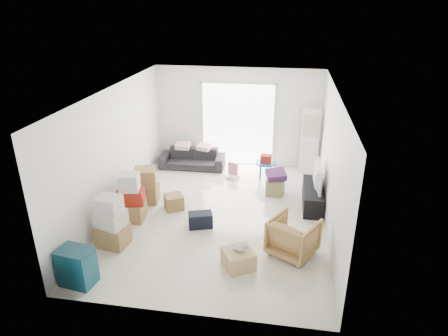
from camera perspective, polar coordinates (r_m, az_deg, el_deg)
room_shell at (r=8.16m, az=-0.71°, el=1.56°), size 4.98×6.48×3.18m
sliding_door at (r=10.99m, az=1.98°, el=6.68°), size 2.10×0.04×2.33m
ac_tower at (r=10.73m, az=12.13°, el=3.68°), size 0.45×0.30×1.75m
tv_console at (r=9.25m, az=12.50°, el=-3.95°), size 0.41×1.37×0.46m
television at (r=9.12m, az=12.66°, el=-2.31°), size 0.58×0.98×0.13m
sofa at (r=11.04m, az=-4.55°, el=1.78°), size 1.79×0.57×0.69m
pillow_left at (r=11.01m, az=-5.95°, el=3.91°), size 0.38×0.30×0.12m
pillow_right at (r=10.87m, az=-2.88°, el=3.75°), size 0.39×0.34×0.11m
armchair at (r=7.43m, az=9.88°, el=-9.41°), size 1.02×1.00×0.79m
storage_bins at (r=7.09m, az=-20.28°, el=-13.08°), size 0.62×0.48×0.65m
box_stack_a at (r=7.82m, az=-15.80°, el=-7.69°), size 0.61×0.54×1.02m
box_stack_b at (r=8.61m, az=-13.14°, el=-4.46°), size 0.62×0.55×1.04m
box_stack_c at (r=9.31m, az=-11.10°, el=-2.49°), size 0.59×0.58×0.81m
loose_box at (r=9.00m, az=-7.17°, el=-4.82°), size 0.53×0.53×0.32m
duffel_bag at (r=8.27m, az=-3.38°, el=-7.41°), size 0.55×0.43×0.31m
ottoman at (r=9.63m, az=7.34°, el=-2.62°), size 0.45×0.45×0.40m
blanket at (r=9.51m, az=7.42°, el=-1.15°), size 0.54×0.54×0.14m
kids_table at (r=10.33m, az=5.99°, el=0.89°), size 0.53×0.53×0.65m
toy_walker at (r=10.45m, az=1.23°, el=-0.83°), size 0.37×0.35×0.40m
wood_crate at (r=7.13m, az=2.05°, el=-12.83°), size 0.67×0.67×0.33m
plush_bunny at (r=7.01m, az=2.34°, el=-11.31°), size 0.28×0.16×0.14m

